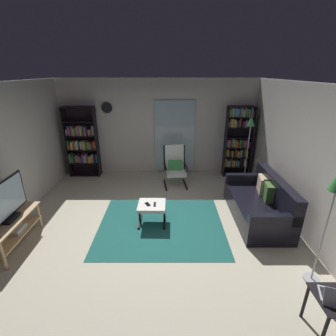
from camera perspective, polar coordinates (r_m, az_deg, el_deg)
name	(u,v)px	position (r m, az deg, el deg)	size (l,w,h in m)	color
ground_plane	(154,229)	(4.74, -3.36, -14.09)	(7.02, 7.02, 0.00)	beige
wall_back	(159,128)	(6.90, -2.22, 9.42)	(5.60, 0.06, 2.60)	beige
wall_right	(312,165)	(4.77, 30.64, 0.61)	(0.06, 6.00, 2.60)	beige
glass_door_panel	(175,137)	(6.89, 1.70, 7.27)	(1.10, 0.01, 2.00)	silver
area_rug	(162,225)	(4.84, -1.52, -13.18)	(2.37, 1.97, 0.01)	#1D5A54
tv_stand	(13,228)	(4.91, -32.44, -11.78)	(0.43, 1.18, 0.52)	tan
television	(5,202)	(4.67, -33.71, -6.61)	(0.20, 1.03, 0.67)	black
bookshelf_near_tv	(83,144)	(7.11, -19.24, 5.40)	(0.83, 0.30, 1.92)	black
bookshelf_near_sofa	(238,140)	(6.94, 16.10, 6.33)	(0.71, 0.30, 1.93)	black
leather_sofa	(260,204)	(5.23, 20.70, -7.90)	(0.87, 1.82, 0.87)	black
lounge_armchair	(175,165)	(6.26, 1.74, 0.78)	(0.63, 0.70, 1.02)	black
ottoman	(152,207)	(4.75, -3.70, -9.13)	(0.53, 0.49, 0.41)	white
tv_remote	(155,204)	(4.68, -3.03, -8.43)	(0.04, 0.14, 0.02)	black
cell_phone	(148,204)	(4.70, -4.69, -8.41)	(0.07, 0.14, 0.01)	black
floor_lamp_by_shelf	(251,131)	(6.41, 18.71, 8.21)	(0.22, 0.22, 1.77)	#A5A5AD
side_table	(335,307)	(3.54, 34.36, -25.22)	(0.43, 0.43, 0.52)	black
wall_clock	(107,108)	(6.92, -13.97, 13.48)	(0.29, 0.03, 0.29)	silver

